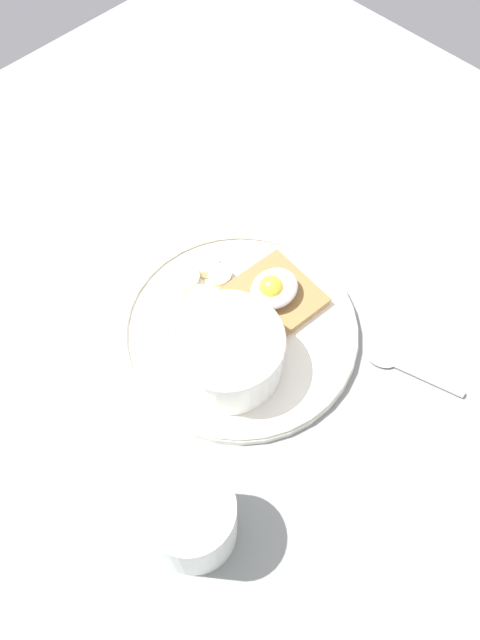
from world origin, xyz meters
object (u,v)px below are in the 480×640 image
at_px(banana_slice_right, 206,265).
at_px(oatmeal_bowl, 228,353).
at_px(banana_slice_front, 220,276).
at_px(banana_slice_left, 186,277).
at_px(banana_slice_back, 199,296).
at_px(toast_slice, 270,295).
at_px(spoon, 401,367).
at_px(poached_egg, 271,286).
at_px(coffee_mug, 192,520).

bearing_deg(banana_slice_right, oatmeal_bowl, -122.91).
bearing_deg(oatmeal_bowl, banana_slice_front, 50.58).
bearing_deg(banana_slice_left, banana_slice_back, -102.86).
xyz_separation_m(toast_slice, banana_slice_left, (-0.05, 0.09, 0.00)).
xyz_separation_m(toast_slice, spoon, (0.04, -0.17, -0.01)).
bearing_deg(spoon, banana_slice_back, 114.26).
distance_m(toast_slice, banana_slice_left, 0.10).
bearing_deg(spoon, banana_slice_right, 104.49).
distance_m(oatmeal_bowl, poached_egg, 0.10).
distance_m(oatmeal_bowl, toast_slice, 0.11).
height_order(banana_slice_right, coffee_mug, coffee_mug).
distance_m(toast_slice, banana_slice_right, 0.09).
bearing_deg(poached_egg, banana_slice_back, 135.23).
xyz_separation_m(poached_egg, coffee_mug, (-0.25, -0.13, 0.01)).
distance_m(banana_slice_left, coffee_mug, 0.29).
xyz_separation_m(oatmeal_bowl, banana_slice_front, (0.07, 0.09, -0.03)).
distance_m(banana_slice_front, banana_slice_back, 0.04).
bearing_deg(banana_slice_back, banana_slice_right, 35.09).
relative_size(poached_egg, banana_slice_left, 1.23).
relative_size(banana_slice_left, banana_slice_back, 1.29).
relative_size(oatmeal_bowl, toast_slice, 1.16).
relative_size(banana_slice_back, banana_slice_right, 1.01).
xyz_separation_m(poached_egg, banana_slice_front, (-0.02, 0.06, -0.02)).
bearing_deg(coffee_mug, banana_slice_front, 41.17).
bearing_deg(banana_slice_right, poached_egg, -74.77).
bearing_deg(banana_slice_back, poached_egg, -44.77).
relative_size(banana_slice_left, banana_slice_right, 1.30).
bearing_deg(toast_slice, banana_slice_back, 136.01).
distance_m(poached_egg, banana_slice_right, 0.09).
distance_m(oatmeal_bowl, banana_slice_front, 0.12).
height_order(oatmeal_bowl, banana_slice_back, oatmeal_bowl).
height_order(banana_slice_right, spoon, banana_slice_right).
distance_m(poached_egg, coffee_mug, 0.28).
xyz_separation_m(oatmeal_bowl, banana_slice_right, (0.07, 0.11, -0.03)).
height_order(banana_slice_front, banana_slice_right, same).
bearing_deg(oatmeal_bowl, banana_slice_right, 57.09).
relative_size(banana_slice_right, spoon, 0.32).
height_order(oatmeal_bowl, spoon, oatmeal_bowl).
relative_size(banana_slice_back, spoon, 0.32).
relative_size(banana_slice_back, coffee_mug, 0.40).
distance_m(poached_egg, banana_slice_left, 0.11).
height_order(banana_slice_front, banana_slice_left, banana_slice_left).
height_order(toast_slice, coffee_mug, coffee_mug).
distance_m(banana_slice_front, coffee_mug, 0.30).
bearing_deg(banana_slice_back, oatmeal_bowl, -112.90).
bearing_deg(banana_slice_front, toast_slice, -68.59).
bearing_deg(banana_slice_front, banana_slice_back, -176.84).
bearing_deg(banana_slice_front, banana_slice_left, 138.53).
xyz_separation_m(toast_slice, coffee_mug, (-0.25, -0.13, 0.03)).
xyz_separation_m(oatmeal_bowl, coffee_mug, (-0.15, -0.10, 0.01)).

